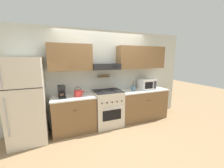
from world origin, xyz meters
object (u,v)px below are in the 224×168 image
(tea_kettle, at_px, (78,93))
(microwave, at_px, (147,84))
(coffee_maker, at_px, (62,91))
(stove_range, at_px, (108,108))
(refrigerator, at_px, (27,101))
(utensil_crock, at_px, (133,88))

(tea_kettle, distance_m, microwave, 2.03)
(coffee_maker, bearing_deg, stove_range, -2.12)
(tea_kettle, height_order, coffee_maker, coffee_maker)
(tea_kettle, relative_size, coffee_maker, 0.88)
(stove_range, distance_m, refrigerator, 1.90)
(microwave, bearing_deg, stove_range, -178.53)
(coffee_maker, bearing_deg, microwave, -0.23)
(microwave, bearing_deg, coffee_maker, 179.77)
(refrigerator, relative_size, utensil_crock, 5.97)
(refrigerator, distance_m, utensil_crock, 2.64)
(stove_range, relative_size, utensil_crock, 3.48)
(refrigerator, xyz_separation_m, microwave, (3.12, 0.08, 0.13))
(refrigerator, relative_size, coffee_maker, 6.27)
(refrigerator, height_order, microwave, refrigerator)
(tea_kettle, xyz_separation_m, coffee_maker, (-0.38, 0.03, 0.06))
(microwave, bearing_deg, refrigerator, -178.61)
(microwave, bearing_deg, tea_kettle, -179.50)
(coffee_maker, height_order, microwave, microwave)
(coffee_maker, bearing_deg, utensil_crock, -0.82)
(stove_range, xyz_separation_m, coffee_maker, (-1.14, 0.04, 0.55))
(stove_range, relative_size, coffee_maker, 3.66)
(tea_kettle, relative_size, microwave, 0.57)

